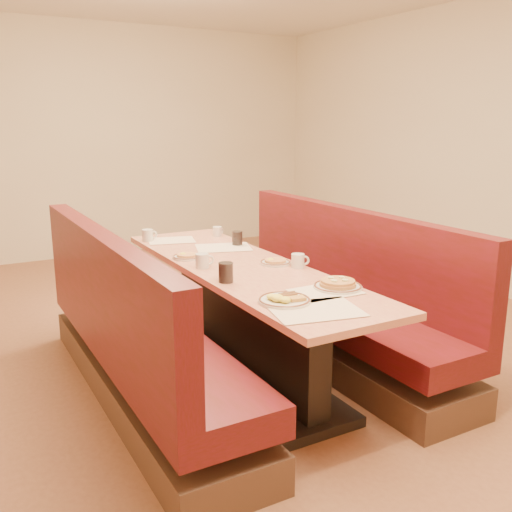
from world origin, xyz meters
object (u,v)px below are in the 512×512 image
coffee_mug_a (298,261)px  soda_tumbler_mid (237,238)px  eggs_plate (284,300)px  coffee_mug_b (203,261)px  coffee_mug_d (148,235)px  booth_right (333,306)px  soda_tumbler_near (226,272)px  coffee_mug_c (217,231)px  booth_left (135,344)px  pancake_plate (338,285)px  diner_table (243,321)px

coffee_mug_a → soda_tumbler_mid: (-0.03, 0.77, 0.01)m
eggs_plate → coffee_mug_b: coffee_mug_b is taller
coffee_mug_d → soda_tumbler_mid: bearing=-36.9°
booth_right → soda_tumbler_mid: size_ratio=23.41×
booth_right → soda_tumbler_near: 1.13m
soda_tumbler_near → coffee_mug_c: bearing=66.6°
booth_left → soda_tumbler_mid: booth_left is taller
booth_right → coffee_mug_a: booth_right is taller
pancake_plate → coffee_mug_a: 0.50m
coffee_mug_c → coffee_mug_d: (-0.55, 0.10, 0.01)m
eggs_plate → coffee_mug_b: 0.86m
booth_left → pancake_plate: size_ratio=9.29×
coffee_mug_b → soda_tumbler_near: (-0.02, -0.36, 0.01)m
pancake_plate → coffee_mug_c: bearing=88.2°
coffee_mug_c → coffee_mug_d: 0.55m
coffee_mug_a → coffee_mug_c: bearing=110.4°
soda_tumbler_near → soda_tumbler_mid: 0.99m
coffee_mug_d → soda_tumbler_near: size_ratio=1.02×
coffee_mug_a → booth_left: bearing=-172.4°
coffee_mug_c → soda_tumbler_mid: 0.38m
diner_table → soda_tumbler_mid: 0.74m
coffee_mug_a → coffee_mug_b: size_ratio=0.95×
diner_table → booth_right: booth_right is taller
coffee_mug_d → soda_tumbler_mid: (0.53, -0.48, 0.01)m
pancake_plate → booth_right: bearing=54.2°
booth_left → soda_tumbler_near: (0.47, -0.29, 0.45)m
pancake_plate → eggs_plate: pancake_plate is taller
coffee_mug_b → coffee_mug_d: coffee_mug_b is taller
coffee_mug_b → soda_tumbler_mid: size_ratio=1.13×
booth_left → coffee_mug_b: booth_left is taller
diner_table → coffee_mug_b: 0.49m
soda_tumbler_mid → soda_tumbler_near: bearing=-121.2°
booth_left → booth_right: 1.46m
booth_right → soda_tumbler_mid: bearing=131.0°
booth_left → coffee_mug_d: (0.46, 1.03, 0.44)m
booth_left → soda_tumbler_near: booth_left is taller
diner_table → coffee_mug_c: size_ratio=24.59×
pancake_plate → coffee_mug_b: (-0.46, 0.79, 0.03)m
coffee_mug_c → soda_tumbler_mid: size_ratio=0.95×
pancake_plate → eggs_plate: bearing=-170.4°
coffee_mug_a → coffee_mug_d: size_ratio=0.97×
pancake_plate → soda_tumbler_near: bearing=138.8°
diner_table → eggs_plate: bearing=-102.5°
soda_tumbler_mid → coffee_mug_c: bearing=87.1°
coffee_mug_d → soda_tumbler_near: soda_tumbler_near is taller
coffee_mug_b → coffee_mug_d: size_ratio=1.01×
eggs_plate → coffee_mug_b: size_ratio=2.23×
coffee_mug_a → soda_tumbler_near: soda_tumbler_near is taller
booth_right → coffee_mug_a: (-0.45, -0.22, 0.43)m
coffee_mug_d → coffee_mug_c: bearing=-4.7°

